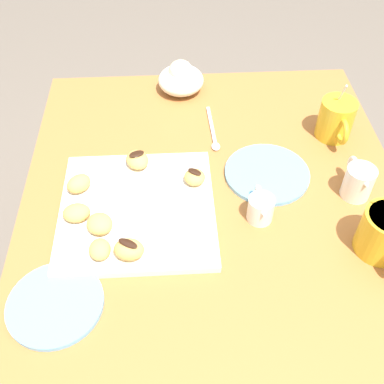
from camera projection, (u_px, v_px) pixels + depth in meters
name	position (u px, v px, depth m)	size (l,w,h in m)	color
ground_plane	(206.00, 340.00, 1.50)	(8.00, 8.00, 0.00)	#665B51
dining_table	(212.00, 231.00, 1.08)	(0.89, 0.81, 0.71)	#A36633
pastry_plate_square	(137.00, 209.00, 0.94)	(0.31, 0.31, 0.02)	white
coffee_mug_mustard_left	(336.00, 119.00, 1.07)	(0.12, 0.08, 0.14)	gold
cream_pitcher_white	(358.00, 180.00, 0.95)	(0.10, 0.06, 0.07)	white
ice_cream_bowl	(181.00, 78.00, 1.20)	(0.12, 0.12, 0.09)	white
chocolate_sauce_pitcher	(261.00, 207.00, 0.91)	(0.09, 0.05, 0.06)	white
saucer_sky_left	(55.00, 304.00, 0.79)	(0.17, 0.17, 0.01)	#66A8DB
saucer_sky_right	(267.00, 174.00, 1.01)	(0.18, 0.18, 0.01)	#66A8DB
loose_spoon_near_saucer	(213.00, 133.00, 1.11)	(0.16, 0.02, 0.01)	silver
beignet_0	(137.00, 160.00, 1.00)	(0.05, 0.06, 0.03)	#DBA351
chocolate_drizzle_0	(137.00, 154.00, 0.99)	(0.03, 0.02, 0.01)	black
beignet_1	(100.00, 249.00, 0.84)	(0.05, 0.04, 0.03)	#DBA351
beignet_2	(100.00, 224.00, 0.88)	(0.05, 0.05, 0.03)	#DBA351
beignet_3	(79.00, 184.00, 0.95)	(0.05, 0.04, 0.03)	#DBA351
beignet_4	(76.00, 213.00, 0.90)	(0.04, 0.05, 0.03)	#DBA351
beignet_5	(129.00, 249.00, 0.84)	(0.06, 0.05, 0.04)	#DBA351
chocolate_drizzle_5	(128.00, 243.00, 0.82)	(0.04, 0.02, 0.01)	black
beignet_6	(195.00, 177.00, 0.97)	(0.04, 0.04, 0.03)	#DBA351
chocolate_drizzle_6	(195.00, 172.00, 0.96)	(0.03, 0.02, 0.01)	black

